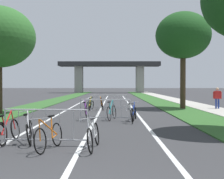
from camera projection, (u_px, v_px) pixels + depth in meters
grass_verge_left at (57, 100)px, 32.48m from camera, size 2.46×71.28×0.05m
grass_verge_right at (154, 100)px, 32.42m from camera, size 2.46×71.28×0.05m
sidewalk_path_right at (175, 100)px, 32.41m from camera, size 2.11×71.28×0.08m
lane_stripe_center at (103, 106)px, 23.91m from camera, size 0.14×41.24×0.01m
lane_stripe_right_lane at (131, 106)px, 23.90m from camera, size 0.14×41.24×0.01m
lane_stripe_left_lane at (74, 106)px, 23.93m from camera, size 0.14×41.24×0.01m
overpass_bridge at (109, 70)px, 62.12m from camera, size 21.40×3.84×6.59m
tree_right_oak_near at (183, 36)px, 20.73m from camera, size 3.91×3.91×6.92m
crowd_barrier_nearest at (46, 128)px, 8.23m from camera, size 2.45×0.58×1.05m
crowd_barrier_second at (105, 110)px, 13.89m from camera, size 2.44×0.48×1.05m
crowd_barrier_third at (109, 103)px, 19.56m from camera, size 2.44×0.47×1.05m
bicycle_orange_0 at (102, 104)px, 20.13m from camera, size 0.56×1.65×0.95m
bicycle_white_1 at (93, 135)px, 7.85m from camera, size 0.47×1.75×0.92m
bicycle_red_2 at (8, 131)px, 8.67m from camera, size 0.44×1.71×0.97m
bicycle_purple_3 at (87, 112)px, 14.27m from camera, size 0.52×1.74×1.01m
bicycle_green_4 at (90, 105)px, 20.05m from camera, size 0.50×1.60×0.92m
bicycle_blue_5 at (134, 113)px, 14.29m from camera, size 0.46×1.68×0.89m
bicycle_yellow_7 at (90, 105)px, 19.18m from camera, size 0.42×1.72×1.02m
bicycle_teal_8 at (112, 112)px, 14.43m from camera, size 0.58×1.68×1.01m
bicycle_silver_9 at (30, 131)px, 8.72m from camera, size 0.71×1.71×0.98m
bicycle_orange_10 at (49, 136)px, 7.74m from camera, size 0.65×1.66×0.92m
bicycle_white_11 at (131, 115)px, 13.41m from camera, size 0.48×1.60×0.89m
pedestrian_in_red_jacket at (217, 96)px, 20.24m from camera, size 0.56×0.33×1.55m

